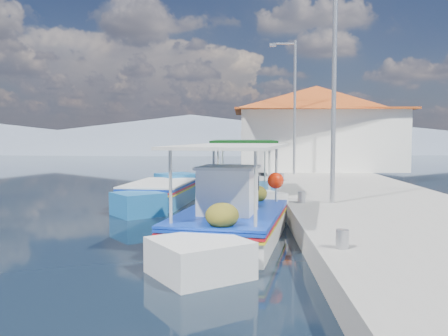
{
  "coord_description": "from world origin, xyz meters",
  "views": [
    {
      "loc": [
        2.23,
        -10.26,
        2.27
      ],
      "look_at": [
        1.7,
        3.57,
        1.3
      ],
      "focal_mm": 37.49,
      "sensor_mm": 36.0,
      "label": 1
    }
  ],
  "objects": [
    {
      "name": "ground",
      "position": [
        0.0,
        0.0,
        0.0
      ],
      "size": [
        160.0,
        160.0,
        0.0
      ],
      "primitive_type": "plane",
      "color": "black",
      "rests_on": "ground"
    },
    {
      "name": "quay",
      "position": [
        5.9,
        6.0,
        0.25
      ],
      "size": [
        5.0,
        44.0,
        0.5
      ],
      "primitive_type": "cube",
      "color": "#9A9790",
      "rests_on": "ground"
    },
    {
      "name": "bollards",
      "position": [
        3.8,
        5.25,
        0.65
      ],
      "size": [
        0.2,
        17.2,
        0.3
      ],
      "color": "#A5A8AD",
      "rests_on": "quay"
    },
    {
      "name": "main_caique",
      "position": [
        1.99,
        -0.37,
        0.44
      ],
      "size": [
        2.84,
        6.85,
        2.29
      ],
      "rotation": [
        0.0,
        0.0,
        0.18
      ],
      "color": "white",
      "rests_on": "ground"
    },
    {
      "name": "caique_green_canopy",
      "position": [
        2.29,
        4.37,
        0.35
      ],
      "size": [
        1.91,
        6.28,
        2.35
      ],
      "rotation": [
        0.0,
        0.0,
        0.0
      ],
      "color": "white",
      "rests_on": "ground"
    },
    {
      "name": "caique_blue_hull",
      "position": [
        -0.48,
        4.98,
        0.29
      ],
      "size": [
        2.25,
        6.09,
        1.09
      ],
      "rotation": [
        0.0,
        0.0,
        0.11
      ],
      "color": "#1D6AAF",
      "rests_on": "ground"
    },
    {
      "name": "harbor_building",
      "position": [
        6.2,
        15.0,
        2.78
      ],
      "size": [
        10.49,
        10.49,
        4.4
      ],
      "color": "white",
      "rests_on": "quay"
    },
    {
      "name": "lamp_post_near",
      "position": [
        4.51,
        2.0,
        3.85
      ],
      "size": [
        1.21,
        0.14,
        6.0
      ],
      "color": "#A5A8AD",
      "rests_on": "quay"
    },
    {
      "name": "lamp_post_far",
      "position": [
        4.51,
        11.0,
        3.85
      ],
      "size": [
        1.21,
        0.14,
        6.0
      ],
      "color": "#A5A8AD",
      "rests_on": "quay"
    },
    {
      "name": "mountain_ridge",
      "position": [
        6.54,
        56.0,
        2.04
      ],
      "size": [
        171.4,
        96.0,
        5.5
      ],
      "color": "slate",
      "rests_on": "ground"
    }
  ]
}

